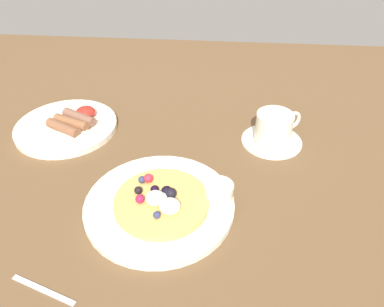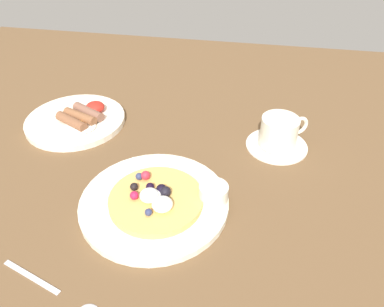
% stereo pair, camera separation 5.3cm
% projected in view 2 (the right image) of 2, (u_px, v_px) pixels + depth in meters
% --- Properties ---
extents(ground_plane, '(1.68, 1.39, 0.03)m').
position_uv_depth(ground_plane, '(176.00, 171.00, 0.76)').
color(ground_plane, brown).
extents(pancake_plate, '(0.26, 0.26, 0.01)m').
position_uv_depth(pancake_plate, '(154.00, 202.00, 0.65)').
color(pancake_plate, white).
rests_on(pancake_plate, ground_plane).
extents(pancake_with_berries, '(0.17, 0.17, 0.03)m').
position_uv_depth(pancake_with_berries, '(156.00, 199.00, 0.64)').
color(pancake_with_berries, '#E1AD58').
rests_on(pancake_with_berries, pancake_plate).
extents(syrup_ramekin, '(0.05, 0.05, 0.03)m').
position_uv_depth(syrup_ramekin, '(214.00, 193.00, 0.64)').
color(syrup_ramekin, white).
rests_on(syrup_ramekin, pancake_plate).
extents(breakfast_plate, '(0.23, 0.23, 0.01)m').
position_uv_depth(breakfast_plate, '(76.00, 121.00, 0.87)').
color(breakfast_plate, '#EFE5D0').
rests_on(breakfast_plate, ground_plane).
extents(fried_breakfast, '(0.11, 0.13, 0.03)m').
position_uv_depth(fried_breakfast, '(84.00, 116.00, 0.85)').
color(fried_breakfast, brown).
rests_on(fried_breakfast, breakfast_plate).
extents(coffee_saucer, '(0.13, 0.13, 0.01)m').
position_uv_depth(coffee_saucer, '(277.00, 145.00, 0.80)').
color(coffee_saucer, white).
rests_on(coffee_saucer, ground_plane).
extents(coffee_cup, '(0.10, 0.08, 0.06)m').
position_uv_depth(coffee_cup, '(280.00, 131.00, 0.77)').
color(coffee_cup, white).
rests_on(coffee_cup, coffee_saucer).
extents(teaspoon, '(0.17, 0.07, 0.01)m').
position_uv_depth(teaspoon, '(64.00, 296.00, 0.52)').
color(teaspoon, silver).
rests_on(teaspoon, ground_plane).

